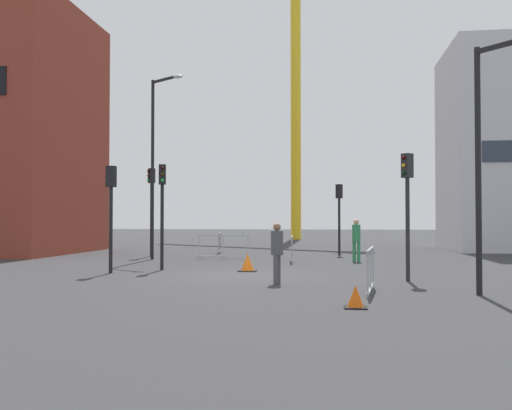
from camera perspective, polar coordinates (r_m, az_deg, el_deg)
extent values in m
plane|color=#333335|center=(18.00, -1.88, -7.13)|extent=(160.00, 160.00, 0.00)
cylinder|color=yellow|center=(51.01, 4.02, 11.20)|extent=(0.90, 0.90, 25.86)
cylinder|color=black|center=(25.70, -10.36, 3.54)|extent=(0.14, 0.14, 8.01)
cube|color=black|center=(25.67, -9.12, 12.38)|extent=(1.47, 1.04, 0.10)
ellipsoid|color=silver|center=(25.03, -7.86, 12.69)|extent=(0.44, 0.24, 0.16)
cylinder|color=black|center=(14.37, 21.45, 3.22)|extent=(0.14, 0.14, 5.86)
cube|color=black|center=(14.53, 23.59, 14.55)|extent=(0.97, 1.03, 0.10)
cylinder|color=black|center=(27.55, -10.48, -1.46)|extent=(0.12, 0.12, 3.52)
cube|color=black|center=(27.63, -10.46, 2.91)|extent=(0.37, 0.37, 0.70)
sphere|color=#390605|center=(27.57, -10.78, 3.38)|extent=(0.11, 0.11, 0.11)
sphere|color=#3C2905|center=(27.55, -10.79, 2.93)|extent=(0.11, 0.11, 0.11)
sphere|color=green|center=(27.54, -10.79, 2.47)|extent=(0.11, 0.11, 0.11)
cylinder|color=#232326|center=(16.91, 15.01, -2.39)|extent=(0.12, 0.12, 2.98)
cube|color=#232326|center=(16.97, 14.97, 3.84)|extent=(0.37, 0.37, 0.70)
sphere|color=#390605|center=(16.86, 14.60, 4.63)|extent=(0.11, 0.11, 0.11)
sphere|color=#F2A514|center=(16.83, 14.61, 3.88)|extent=(0.11, 0.11, 0.11)
sphere|color=#07330F|center=(16.82, 14.61, 3.14)|extent=(0.11, 0.11, 0.11)
cylinder|color=black|center=(28.50, 8.37, -2.17)|extent=(0.12, 0.12, 2.82)
cube|color=black|center=(28.54, 8.36, 1.37)|extent=(0.36, 0.37, 0.70)
sphere|color=red|center=(28.69, 8.55, 1.79)|extent=(0.11, 0.11, 0.11)
sphere|color=#3C2905|center=(28.68, 8.55, 1.36)|extent=(0.11, 0.11, 0.11)
sphere|color=#07330F|center=(28.67, 8.55, 0.92)|extent=(0.11, 0.11, 0.11)
cylinder|color=black|center=(19.34, -14.39, -2.46)|extent=(0.12, 0.12, 2.85)
cube|color=black|center=(19.39, -14.36, 2.79)|extent=(0.32, 0.28, 0.70)
sphere|color=red|center=(19.50, -14.80, 3.42)|extent=(0.11, 0.11, 0.11)
sphere|color=#3C2905|center=(19.48, -14.80, 2.77)|extent=(0.11, 0.11, 0.11)
sphere|color=#07330F|center=(19.47, -14.81, 2.13)|extent=(0.11, 0.11, 0.11)
cylinder|color=black|center=(20.19, -9.43, -2.21)|extent=(0.12, 0.12, 3.01)
cube|color=black|center=(20.25, -9.41, 3.05)|extent=(0.32, 0.35, 0.70)
sphere|color=#390605|center=(20.09, -9.38, 3.71)|extent=(0.11, 0.11, 0.11)
sphere|color=#3C2905|center=(20.07, -9.38, 3.09)|extent=(0.11, 0.11, 0.11)
sphere|color=green|center=(20.06, -9.38, 2.46)|extent=(0.11, 0.11, 0.11)
cylinder|color=#2D844C|center=(24.16, 9.84, -4.64)|extent=(0.14, 0.14, 0.85)
cylinder|color=#2D844C|center=(24.10, 10.29, -4.65)|extent=(0.14, 0.14, 0.85)
cylinder|color=#2D844C|center=(24.09, 10.06, -2.79)|extent=(0.34, 0.34, 0.71)
sphere|color=tan|center=(24.09, 10.05, -1.68)|extent=(0.23, 0.23, 0.23)
cylinder|color=#4C4C51|center=(15.67, 2.01, -6.51)|extent=(0.14, 0.14, 0.80)
cylinder|color=#4C4C51|center=(15.86, 2.24, -6.45)|extent=(0.14, 0.14, 0.80)
cylinder|color=#4C4C51|center=(15.72, 2.12, -3.83)|extent=(0.34, 0.34, 0.66)
sphere|color=#8C6647|center=(15.71, 2.12, -2.22)|extent=(0.22, 0.22, 0.22)
cube|color=#9EA0A5|center=(14.08, 11.43, -4.41)|extent=(0.36, 2.27, 0.06)
cube|color=#9EA0A5|center=(14.16, 11.45, -8.25)|extent=(0.36, 2.27, 0.06)
cylinder|color=#9EA0A5|center=(13.10, 11.17, -6.94)|extent=(0.04, 0.04, 1.05)
cylinder|color=#9EA0A5|center=(14.12, 11.45, -6.54)|extent=(0.04, 0.04, 1.05)
cylinder|color=#9EA0A5|center=(15.14, 11.68, -6.19)|extent=(0.04, 0.04, 1.05)
cube|color=gray|center=(29.80, -3.66, -2.84)|extent=(0.33, 2.07, 0.06)
cube|color=gray|center=(29.84, -3.66, -4.66)|extent=(0.33, 2.07, 0.06)
cylinder|color=gray|center=(28.89, -3.78, -3.93)|extent=(0.04, 0.04, 1.05)
cylinder|color=gray|center=(29.82, -3.66, -3.85)|extent=(0.04, 0.04, 1.05)
cylinder|color=gray|center=(30.76, -3.55, -3.77)|extent=(0.04, 0.04, 1.05)
cube|color=#9EA0A5|center=(23.53, 3.63, -3.22)|extent=(0.22, 2.08, 0.06)
cube|color=#9EA0A5|center=(23.58, 3.63, -5.53)|extent=(0.22, 2.08, 0.06)
cylinder|color=#9EA0A5|center=(22.61, 3.66, -4.63)|extent=(0.04, 0.04, 1.05)
cylinder|color=#9EA0A5|center=(23.55, 3.63, -4.50)|extent=(0.04, 0.04, 1.05)
cylinder|color=#9EA0A5|center=(24.48, 3.61, -4.38)|extent=(0.04, 0.04, 1.05)
cube|color=#B2B5BA|center=(25.46, -3.26, -3.08)|extent=(2.42, 0.12, 0.06)
cube|color=#B2B5BA|center=(25.50, -3.26, -5.22)|extent=(2.42, 0.12, 0.06)
cylinder|color=#B2B5BA|center=(25.68, -5.67, -4.24)|extent=(0.04, 0.04, 1.05)
cylinder|color=#B2B5BA|center=(25.48, -3.26, -4.26)|extent=(0.04, 0.04, 1.05)
cylinder|color=#B2B5BA|center=(25.33, -0.82, -4.28)|extent=(0.04, 0.04, 1.05)
cube|color=black|center=(11.73, 9.98, -10.11)|extent=(0.46, 0.46, 0.03)
cone|color=#E55B0F|center=(11.70, 9.98, -9.05)|extent=(0.35, 0.35, 0.47)
cube|color=black|center=(19.54, -0.85, -6.63)|extent=(0.61, 0.61, 0.03)
cone|color=orange|center=(19.51, -0.85, -5.78)|extent=(0.47, 0.47, 0.61)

